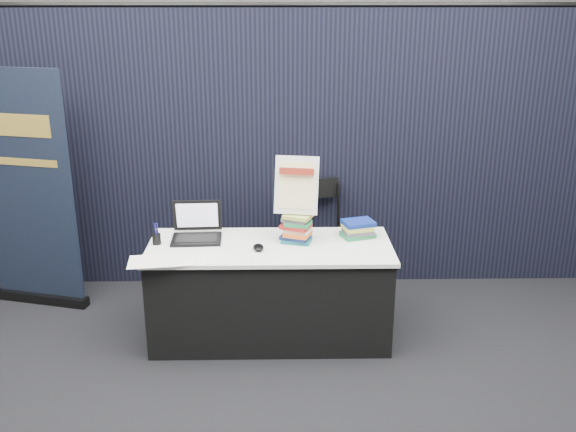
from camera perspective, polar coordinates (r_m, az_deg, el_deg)
The scene contains 15 objects.
floor at distance 4.58m, azimuth -1.61°, elevation -13.91°, with size 8.00×8.00×0.00m, color black.
wall_back at distance 7.88m, azimuth -1.45°, elevation 13.61°, with size 8.00×0.02×3.50m, color #A8A59E.
drape_partition at distance 5.60m, azimuth -1.57°, elevation 5.67°, with size 6.00×0.08×2.40m, color black.
display_table at distance 4.88m, azimuth -1.59°, elevation -6.68°, with size 1.80×0.75×0.75m.
laptop at distance 4.88m, azimuth -8.09°, elevation -1.27°, with size 0.38×0.31×0.28m.
mouse at distance 4.64m, azimuth -2.65°, elevation -2.80°, with size 0.08×0.12×0.04m, color black.
brochure_left at distance 4.54m, azimuth -11.90°, elevation -3.95°, with size 0.34×0.24×0.00m, color white.
brochure_mid at distance 4.56m, azimuth -6.58°, elevation -3.56°, with size 0.27×0.19×0.00m, color white.
brochure_right at distance 4.52m, azimuth -7.95°, elevation -3.81°, with size 0.30×0.22×0.00m, color white.
pen_cup at distance 4.83m, azimuth -11.60°, elevation -2.01°, with size 0.06×0.06×0.08m, color black.
book_stack_tall at distance 4.75m, azimuth 0.75°, elevation -1.08°, with size 0.24×0.21×0.22m.
book_stack_short at distance 4.90m, azimuth 6.20°, elevation -1.14°, with size 0.26×0.22×0.13m.
info_sign at distance 4.68m, azimuth 0.76°, elevation 2.70°, with size 0.34×0.18×0.44m.
pullup_banner at distance 5.64m, azimuth -21.90°, elevation 0.96°, with size 0.84×0.31×1.98m.
stacking_chair at distance 5.48m, azimuth 2.36°, elevation -1.66°, with size 0.54×0.54×1.00m.
Camera 1 is at (0.06, -3.85, 2.49)m, focal length 40.00 mm.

